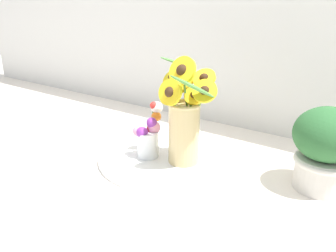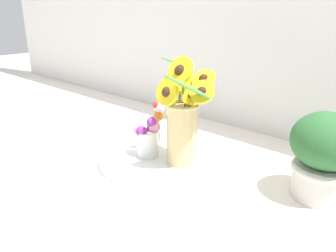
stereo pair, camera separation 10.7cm
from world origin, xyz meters
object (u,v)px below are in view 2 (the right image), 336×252
object	(u,v)px
serving_tray	(168,157)
potted_plant	(325,154)
vase_bulb_right	(155,126)
vase_small_center	(147,138)
mason_jar_sunflowers	(183,118)

from	to	relation	value
serving_tray	potted_plant	size ratio (longest dim) A/B	1.95
vase_bulb_right	serving_tray	bearing A→B (deg)	-20.01
potted_plant	vase_bulb_right	bearing A→B (deg)	-173.62
vase_small_center	vase_bulb_right	xyz separation A→B (m)	(-0.04, 0.08, 0.01)
serving_tray	potted_plant	bearing A→B (deg)	11.69
serving_tray	potted_plant	xyz separation A→B (m)	(0.46, 0.09, 0.12)
serving_tray	vase_bulb_right	bearing A→B (deg)	159.99
mason_jar_sunflowers	vase_bulb_right	distance (m)	0.18
serving_tray	vase_small_center	size ratio (longest dim) A/B	3.47
mason_jar_sunflowers	vase_small_center	distance (m)	0.15
mason_jar_sunflowers	vase_small_center	xyz separation A→B (m)	(-0.12, -0.04, -0.09)
serving_tray	vase_bulb_right	xyz separation A→B (m)	(-0.09, 0.03, 0.08)
vase_small_center	potted_plant	distance (m)	0.53
vase_small_center	vase_bulb_right	world-z (taller)	vase_bulb_right
potted_plant	mason_jar_sunflowers	bearing A→B (deg)	-164.87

